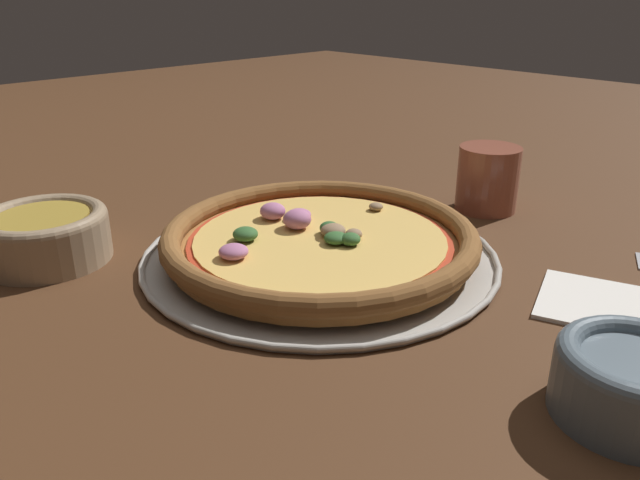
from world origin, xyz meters
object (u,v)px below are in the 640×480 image
Objects in this scene: bowl_far at (633,380)px; drinking_cup at (488,179)px; pizza_tray at (320,255)px; pizza at (319,239)px; bowl_near at (45,234)px; napkin at (614,305)px.

bowl_far is 0.42m from drinking_cup.
pizza_tray is 0.02m from pizza.
drinking_cup is at bearing -116.86° from bowl_near.
bowl_near is (0.20, 0.21, 0.01)m from pizza.
bowl_far is at bearing 174.84° from pizza_tray.
bowl_near is 0.57m from napkin.
bowl_near is 0.84× the size of napkin.
bowl_near reaches higher than napkin.
drinking_cup is 0.53× the size of napkin.
napkin is at bearing -65.02° from bowl_far.
pizza is 0.29m from napkin.
drinking_cup is at bearing -44.86° from bowl_far.
pizza is 4.04× the size of drinking_cup.
napkin is at bearing -156.50° from pizza.
bowl_far is 1.26× the size of drinking_cup.
drinking_cup reaches higher than bowl_near.
drinking_cup is at bearing -33.11° from napkin.
bowl_near reaches higher than pizza.
bowl_near is at bearing 34.80° from napkin.
napkin is (-0.23, 0.15, -0.04)m from drinking_cup.
drinking_cup reaches higher than pizza_tray.
bowl_near is at bearing 18.51° from bowl_far.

